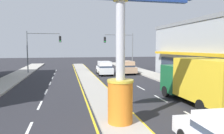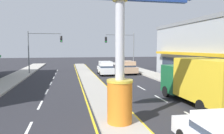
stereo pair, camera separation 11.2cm
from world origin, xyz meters
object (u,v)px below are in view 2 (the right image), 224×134
Objects in this scene: traffic_light_right_side at (123,45)px; suv_near_left_lane at (105,68)px; box_truck_mid_left_lane at (200,80)px; district_sign at (120,46)px; traffic_light_left_side at (41,45)px; suv_near_right_lane at (127,67)px.

suv_near_left_lane is at bearing -133.30° from traffic_light_right_side.
traffic_light_right_side reaches higher than box_truck_mid_left_lane.
district_sign is 1.19× the size of traffic_light_left_side.
traffic_light_right_side reaches higher than suv_near_left_lane.
box_truck_mid_left_lane is (3.34, -17.08, 0.71)m from suv_near_left_lane.
suv_near_left_lane is at bearing -17.65° from traffic_light_left_side.
traffic_light_left_side is 1.00× the size of traffic_light_right_side.
suv_near_right_lane is at bearing 7.15° from suv_near_left_lane.
district_sign is 6.84m from box_truck_mid_left_lane.
district_sign is 1.58× the size of suv_near_right_lane.
district_sign is 20.97m from suv_near_right_lane.
traffic_light_right_side reaches higher than suv_near_right_lane.
traffic_light_left_side is (-6.27, 22.32, 0.36)m from district_sign.
district_sign is 24.11m from traffic_light_right_side.
traffic_light_right_side is (6.27, 23.28, 0.36)m from district_sign.
district_sign is 1.06× the size of box_truck_mid_left_lane.
traffic_light_left_side is 1.33× the size of suv_near_right_lane.
traffic_light_right_side is 4.72m from suv_near_right_lane.
district_sign reaches higher than suv_near_right_lane.
district_sign reaches higher than box_truck_mid_left_lane.
box_truck_mid_left_lane is (-0.25, -20.89, -2.55)m from traffic_light_right_side.
box_truck_mid_left_lane reaches higher than suv_near_right_lane.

